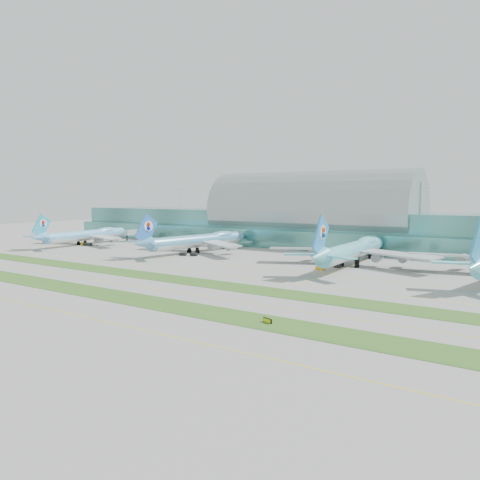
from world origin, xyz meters
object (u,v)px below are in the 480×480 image
Objects in this scene: airliner_c at (353,249)px; taxiway_sign_east at (267,321)px; airliner_b at (199,240)px; terminal at (311,221)px; airliner_a at (87,235)px.

airliner_c reaches higher than taxiway_sign_east.
airliner_b is 27.62× the size of taxiway_sign_east.
terminal reaches higher than airliner_b.
airliner_a is at bearing 172.23° from taxiway_sign_east.
airliner_a is 79.05m from airliner_b.
airliner_a is 0.87× the size of airliner_c.
airliner_c reaches higher than airliner_a.
terminal is 4.21× the size of airliner_c.
taxiway_sign_east is at bearing -67.93° from terminal.
airliner_a is (-111.73, -69.59, -8.26)m from terminal.
airliner_a is at bearing -179.34° from airliner_c.
terminal is at bearing 130.81° from taxiway_sign_east.
terminal is 70.51m from airliner_b.
airliner_a is 196.10m from taxiway_sign_east.
airliner_c is (81.21, 0.18, 0.49)m from airliner_b.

